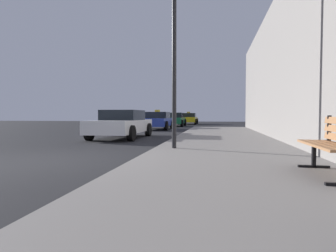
{
  "coord_description": "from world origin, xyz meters",
  "views": [
    {
      "loc": [
        3.66,
        -5.78,
        1.05
      ],
      "look_at": [
        2.47,
        1.23,
        0.77
      ],
      "focal_mm": 30.05,
      "sensor_mm": 36.0,
      "label": 1
    }
  ],
  "objects_px": {
    "car_green": "(174,119)",
    "car_yellow": "(188,119)",
    "street_lamp": "(174,29)",
    "car_white": "(122,124)",
    "car_blue": "(157,121)",
    "bench": "(335,141)"
  },
  "relations": [
    {
      "from": "bench",
      "to": "car_yellow",
      "type": "height_order",
      "value": "car_yellow"
    },
    {
      "from": "car_white",
      "to": "car_yellow",
      "type": "height_order",
      "value": "car_yellow"
    },
    {
      "from": "car_blue",
      "to": "bench",
      "type": "bearing_deg",
      "value": 111.05
    },
    {
      "from": "bench",
      "to": "car_green",
      "type": "height_order",
      "value": "car_green"
    },
    {
      "from": "car_yellow",
      "to": "car_white",
      "type": "bearing_deg",
      "value": 86.83
    },
    {
      "from": "bench",
      "to": "car_green",
      "type": "relative_size",
      "value": 0.38
    },
    {
      "from": "bench",
      "to": "car_green",
      "type": "xyz_separation_m",
      "value": [
        -5.56,
        21.52,
        -0.01
      ]
    },
    {
      "from": "car_green",
      "to": "street_lamp",
      "type": "bearing_deg",
      "value": 98.37
    },
    {
      "from": "bench",
      "to": "car_yellow",
      "type": "distance_m",
      "value": 28.05
    },
    {
      "from": "car_white",
      "to": "car_yellow",
      "type": "relative_size",
      "value": 1.01
    },
    {
      "from": "bench",
      "to": "car_blue",
      "type": "distance_m",
      "value": 16.54
    },
    {
      "from": "car_green",
      "to": "bench",
      "type": "bearing_deg",
      "value": 104.49
    },
    {
      "from": "car_blue",
      "to": "car_yellow",
      "type": "height_order",
      "value": "same"
    },
    {
      "from": "bench",
      "to": "car_yellow",
      "type": "bearing_deg",
      "value": 100.95
    },
    {
      "from": "car_green",
      "to": "car_yellow",
      "type": "height_order",
      "value": "car_yellow"
    },
    {
      "from": "car_white",
      "to": "car_green",
      "type": "distance_m",
      "value": 13.77
    },
    {
      "from": "street_lamp",
      "to": "car_green",
      "type": "relative_size",
      "value": 1.17
    },
    {
      "from": "street_lamp",
      "to": "car_white",
      "type": "relative_size",
      "value": 1.07
    },
    {
      "from": "bench",
      "to": "car_white",
      "type": "xyz_separation_m",
      "value": [
        -5.94,
        7.75,
        -0.01
      ]
    },
    {
      "from": "street_lamp",
      "to": "car_green",
      "type": "bearing_deg",
      "value": 98.37
    },
    {
      "from": "car_blue",
      "to": "car_yellow",
      "type": "distance_m",
      "value": 12.24
    },
    {
      "from": "car_white",
      "to": "car_green",
      "type": "height_order",
      "value": "same"
    }
  ]
}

